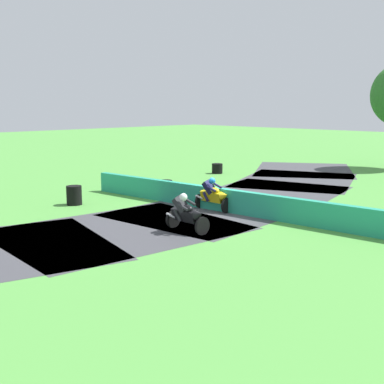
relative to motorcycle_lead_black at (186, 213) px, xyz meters
name	(u,v)px	position (x,y,z in m)	size (l,w,h in m)	color
ground_plane	(217,210)	(-1.63, 3.32, -0.63)	(120.00, 120.00, 0.00)	#4C933D
track_asphalt	(187,205)	(-3.22, 3.21, -0.63)	(12.10, 36.55, 0.01)	#3D3D42
safety_barrier	(335,217)	(3.34, 3.66, -0.18)	(0.30, 23.88, 0.90)	#239375
motorcycle_lead_black	(186,213)	(0.00, 0.00, 0.00)	(1.69, 0.87, 1.42)	black
motorcycle_chase_yellow	(213,195)	(-1.61, 3.10, 0.01)	(1.68, 0.79, 1.43)	black
tire_stack_mid_a	(74,195)	(-6.59, -0.07, -0.23)	(0.64, 0.64, 0.80)	black
tire_stack_mid_b	(166,184)	(-7.00, 5.50, -0.43)	(0.62, 0.62, 0.40)	black
tire_stack_far	(217,169)	(-8.80, 11.37, -0.33)	(0.65, 0.65, 0.60)	black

